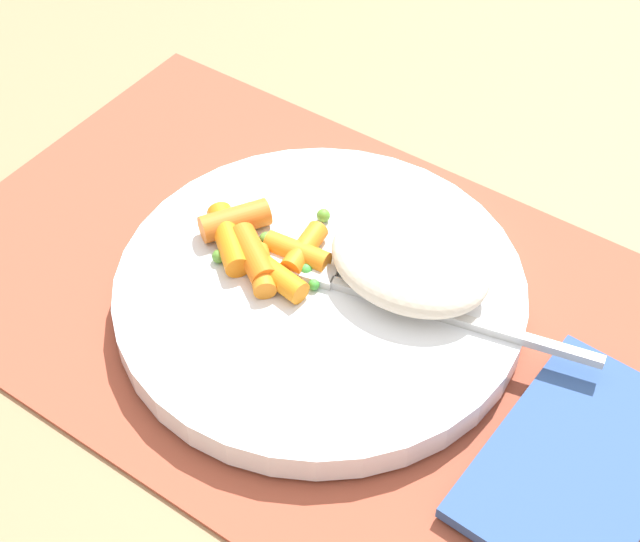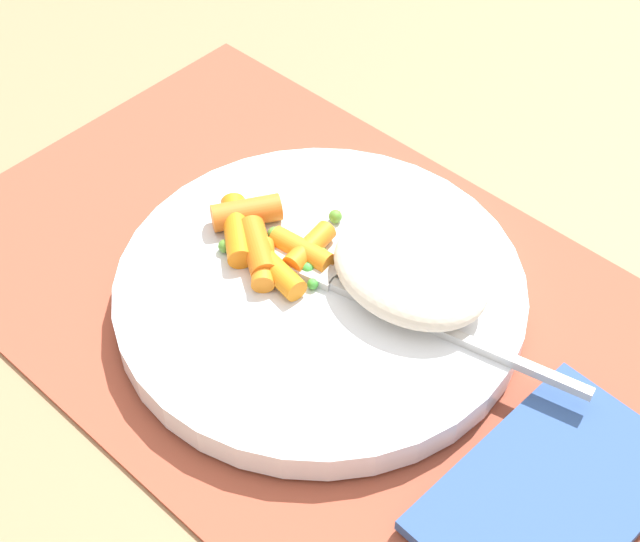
{
  "view_description": "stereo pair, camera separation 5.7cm",
  "coord_description": "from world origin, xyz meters",
  "px_view_note": "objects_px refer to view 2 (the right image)",
  "views": [
    {
      "loc": [
        -0.22,
        0.33,
        0.47
      ],
      "look_at": [
        0.0,
        0.0,
        0.04
      ],
      "focal_mm": 53.96,
      "sensor_mm": 36.0,
      "label": 1
    },
    {
      "loc": [
        -0.27,
        0.29,
        0.47
      ],
      "look_at": [
        0.0,
        0.0,
        0.04
      ],
      "focal_mm": 53.96,
      "sensor_mm": 36.0,
      "label": 2
    }
  ],
  "objects_px": {
    "rice_mound": "(410,272)",
    "fork": "(387,308)",
    "plate": "(320,293)",
    "napkin": "(552,493)",
    "carrot_portion": "(264,242)"
  },
  "relations": [
    {
      "from": "carrot_portion",
      "to": "fork",
      "type": "relative_size",
      "value": 0.44
    },
    {
      "from": "rice_mound",
      "to": "fork",
      "type": "height_order",
      "value": "rice_mound"
    },
    {
      "from": "rice_mound",
      "to": "carrot_portion",
      "type": "xyz_separation_m",
      "value": [
        0.09,
        0.04,
        -0.01
      ]
    },
    {
      "from": "rice_mound",
      "to": "plate",
      "type": "bearing_deg",
      "value": 36.69
    },
    {
      "from": "fork",
      "to": "napkin",
      "type": "relative_size",
      "value": 1.42
    },
    {
      "from": "plate",
      "to": "fork",
      "type": "height_order",
      "value": "fork"
    },
    {
      "from": "fork",
      "to": "carrot_portion",
      "type": "bearing_deg",
      "value": 9.56
    },
    {
      "from": "carrot_portion",
      "to": "plate",
      "type": "bearing_deg",
      "value": -173.98
    },
    {
      "from": "rice_mound",
      "to": "fork",
      "type": "distance_m",
      "value": 0.03
    },
    {
      "from": "rice_mound",
      "to": "napkin",
      "type": "relative_size",
      "value": 0.7
    },
    {
      "from": "fork",
      "to": "napkin",
      "type": "distance_m",
      "value": 0.14
    },
    {
      "from": "rice_mound",
      "to": "carrot_portion",
      "type": "relative_size",
      "value": 1.12
    },
    {
      "from": "plate",
      "to": "rice_mound",
      "type": "distance_m",
      "value": 0.06
    },
    {
      "from": "rice_mound",
      "to": "fork",
      "type": "bearing_deg",
      "value": 94.31
    },
    {
      "from": "plate",
      "to": "napkin",
      "type": "bearing_deg",
      "value": 174.84
    }
  ]
}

